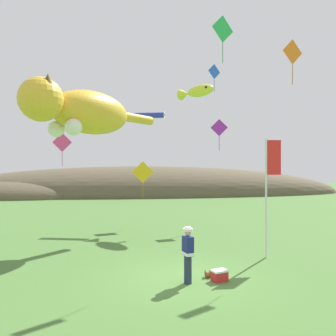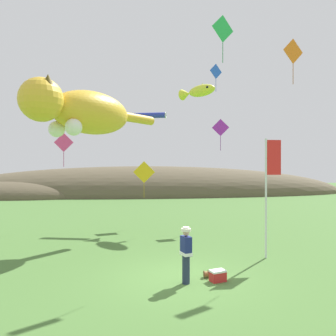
# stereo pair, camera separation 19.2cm
# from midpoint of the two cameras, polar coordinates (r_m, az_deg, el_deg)

# --- Properties ---
(ground_plane) EXTENTS (120.00, 120.00, 0.00)m
(ground_plane) POSITION_cam_midpoint_polar(r_m,az_deg,el_deg) (11.30, 1.94, -18.66)
(ground_plane) COLOR #477033
(distant_hill_ridge) EXTENTS (55.14, 14.39, 7.48)m
(distant_hill_ridge) POSITION_cam_midpoint_polar(r_m,az_deg,el_deg) (43.95, -6.76, -4.56)
(distant_hill_ridge) COLOR brown
(distant_hill_ridge) RESTS_ON ground
(festival_attendant) EXTENTS (0.36, 0.47, 1.77)m
(festival_attendant) POSITION_cam_midpoint_polar(r_m,az_deg,el_deg) (10.59, 2.94, -14.56)
(festival_attendant) COLOR #232D47
(festival_attendant) RESTS_ON ground
(kite_spool) EXTENTS (0.16, 0.24, 0.24)m
(kite_spool) POSITION_cam_midpoint_polar(r_m,az_deg,el_deg) (11.40, 6.41, -17.86)
(kite_spool) COLOR olive
(kite_spool) RESTS_ON ground
(picnic_cooler) EXTENTS (0.57, 0.46, 0.36)m
(picnic_cooler) POSITION_cam_midpoint_polar(r_m,az_deg,el_deg) (11.10, 8.43, -18.02)
(picnic_cooler) COLOR red
(picnic_cooler) RESTS_ON ground
(festival_banner_pole) EXTENTS (0.66, 0.08, 4.78)m
(festival_banner_pole) POSITION_cam_midpoint_polar(r_m,az_deg,el_deg) (13.75, 16.88, -1.98)
(festival_banner_pole) COLOR silver
(festival_banner_pole) RESTS_ON ground
(kite_giant_cat) EXTENTS (5.83, 6.12, 2.38)m
(kite_giant_cat) POSITION_cam_midpoint_polar(r_m,az_deg,el_deg) (15.65, -15.15, 9.50)
(kite_giant_cat) COLOR gold
(kite_fish_windsock) EXTENTS (2.34, 2.70, 0.87)m
(kite_fish_windsock) POSITION_cam_midpoint_polar(r_m,az_deg,el_deg) (22.18, 4.76, 13.15)
(kite_fish_windsock) COLOR yellow
(kite_tube_streamer) EXTENTS (2.43, 0.91, 0.44)m
(kite_tube_streamer) POSITION_cam_midpoint_polar(r_m,az_deg,el_deg) (21.93, -3.90, 9.13)
(kite_tube_streamer) COLOR #2633A5
(kite_diamond_pink) EXTENTS (1.18, 0.08, 2.08)m
(kite_diamond_pink) POSITION_cam_midpoint_polar(r_m,az_deg,el_deg) (21.05, -18.21, 4.23)
(kite_diamond_pink) COLOR #E53F8C
(kite_diamond_violet) EXTENTS (1.05, 0.29, 1.98)m
(kite_diamond_violet) POSITION_cam_midpoint_polar(r_m,az_deg,el_deg) (20.98, 8.64, 6.91)
(kite_diamond_violet) COLOR purple
(kite_diamond_green) EXTENTS (1.11, 0.52, 2.11)m
(kite_diamond_green) POSITION_cam_midpoint_polar(r_m,az_deg,el_deg) (15.90, 9.14, 22.72)
(kite_diamond_green) COLOR green
(kite_diamond_blue) EXTENTS (0.98, 0.48, 1.97)m
(kite_diamond_blue) POSITION_cam_midpoint_polar(r_m,az_deg,el_deg) (24.33, 7.82, 16.26)
(kite_diamond_blue) COLOR blue
(kite_diamond_orange) EXTENTS (1.08, 0.35, 2.02)m
(kite_diamond_orange) POSITION_cam_midpoint_polar(r_m,az_deg,el_deg) (16.39, 20.53, 18.35)
(kite_diamond_orange) COLOR orange
(kite_diamond_gold) EXTENTS (1.33, 0.16, 2.24)m
(kite_diamond_gold) POSITION_cam_midpoint_polar(r_m,az_deg,el_deg) (20.08, -4.67, -0.77)
(kite_diamond_gold) COLOR yellow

